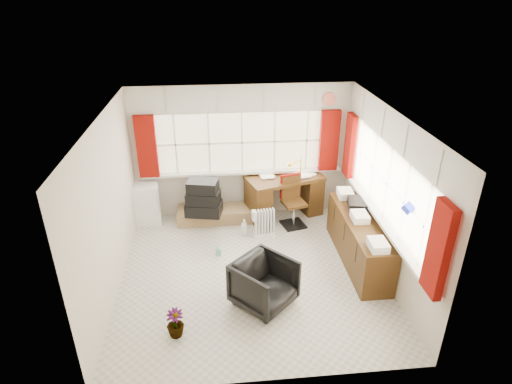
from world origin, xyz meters
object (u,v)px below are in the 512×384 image
Objects in this scene: desk at (284,194)px; desk_lamp at (301,164)px; task_chair at (292,199)px; radiator at (264,226)px; crt_tv at (207,197)px; credenza at (359,239)px; mini_fridge at (147,203)px; office_chair at (264,283)px; tv_bench at (215,214)px.

desk_lamp is (0.28, -0.04, 0.63)m from desk.
desk_lamp is at bearing 55.35° from task_chair.
radiator is (-0.46, -0.74, -0.23)m from desk.
task_chair reaches higher than desk.
crt_tv is (-1.55, 0.28, -0.04)m from task_chair.
task_chair reaches higher than crt_tv.
desk_lamp reaches higher than desk.
credenza reaches higher than crt_tv.
crt_tv is at bearing 169.84° from task_chair.
desk is 4.07× the size of desk_lamp.
task_chair is at bearing 123.95° from credenza.
mini_fridge is (-1.11, 0.04, -0.08)m from crt_tv.
task_chair reaches higher than mini_fridge.
desk_lamp is 0.19× the size of credenza.
desk_lamp reaches higher than mini_fridge.
credenza is at bearing -24.39° from mini_fridge.
crt_tv is (-1.75, -0.00, -0.60)m from desk_lamp.
office_chair is (-0.76, -2.18, -0.17)m from task_chair.
task_chair is 1.80× the size of radiator.
crt_tv is 1.12m from mini_fridge.
desk is 3.15× the size of crt_tv.
desk_lamp is at bearing 0.06° from crt_tv.
credenza reaches higher than radiator.
credenza is at bearing -33.70° from tv_bench.
credenza is at bearing -59.22° from desk.
crt_tv is (-1.46, -0.04, 0.02)m from desk.
radiator is 1.08× the size of crt_tv.
credenza is (1.42, -0.86, 0.17)m from radiator.
desk is 2.59m from office_chair.
desk is 2.90× the size of radiator.
desk is 2.58m from mini_fridge.
office_chair is (-0.96, -2.46, -0.73)m from desk_lamp.
tv_bench is (-2.28, 1.52, -0.26)m from credenza.
tv_bench is (-0.65, 2.42, -0.22)m from office_chair.
desk_lamp is at bearing 24.92° from office_chair.
desk_lamp reaches higher than crt_tv.
tv_bench is at bearing -3.65° from mini_fridge.
radiator is (-0.55, -0.42, -0.29)m from task_chair.
desk is 1.61× the size of task_chair.
office_chair is 2.51m from tv_bench.
desk_lamp is at bearing 1.46° from tv_bench.
office_chair is at bearing -105.08° from desk.
radiator is (-0.75, -0.70, -0.86)m from desk_lamp.
office_chair is at bearing -96.82° from radiator.
mini_fridge is at bearing 160.69° from radiator.
desk is at bearing 31.12° from office_chair.
radiator is 1.66m from credenza.
credenza is (0.95, -1.60, -0.06)m from desk.
credenza is 2.88m from crt_tv.
mini_fridge is at bearing 176.35° from tv_bench.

